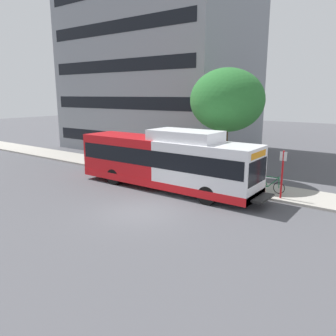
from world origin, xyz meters
The scene contains 7 objects.
ground_plane centered at (0.00, 8.00, 0.00)m, with size 120.00×120.00×0.00m, color #4C4C51.
sidewalk_curb centered at (7.00, 6.00, 0.07)m, with size 3.00×56.00×0.14m, color #A8A399.
transit_bus centered at (4.05, 1.47, 1.70)m, with size 2.58×12.25×3.65m.
bus_stop_sign_pole centered at (5.85, -4.92, 1.65)m, with size 0.10×0.36×2.60m.
bicycle_parked centered at (6.61, -4.04, 0.56)m, with size 0.52×1.76×1.02m.
street_tree_near_stop centered at (8.07, -0.45, 5.26)m, with size 4.74×4.74×7.14m.
apartment_tower_backdrop centered at (16.90, 11.70, 12.98)m, with size 12.80×18.00×25.97m.
Camera 1 is at (-11.62, -10.13, 5.63)m, focal length 35.51 mm.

